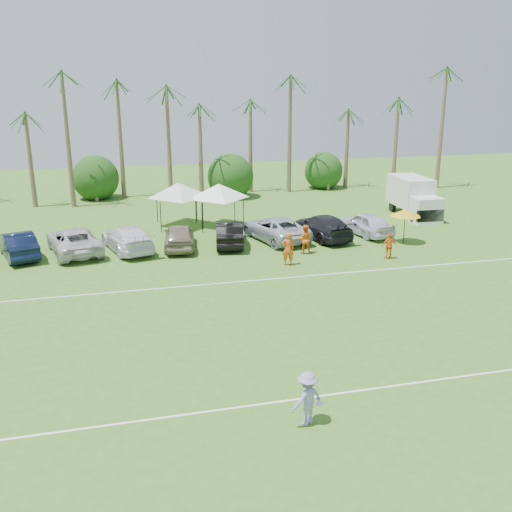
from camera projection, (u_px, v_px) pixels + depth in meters
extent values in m
plane|color=#3A671E|center=(287.00, 438.00, 17.13)|extent=(120.00, 120.00, 0.00)
cube|color=white|center=(269.00, 403.00, 18.98)|extent=(80.00, 0.10, 0.01)
cube|color=white|center=(209.00, 284.00, 30.10)|extent=(80.00, 0.10, 0.01)
cone|color=brown|center=(19.00, 147.00, 48.05)|extent=(0.44, 0.44, 10.00)
cone|color=brown|center=(68.00, 140.00, 48.85)|extent=(0.44, 0.44, 11.00)
cone|color=brown|center=(117.00, 156.00, 50.23)|extent=(0.44, 0.44, 8.00)
cone|color=brown|center=(162.00, 149.00, 51.02)|extent=(0.44, 0.44, 9.00)
cone|color=brown|center=(206.00, 142.00, 51.82)|extent=(0.44, 0.44, 10.00)
cone|color=brown|center=(249.00, 135.00, 52.61)|extent=(0.44, 0.44, 11.00)
cone|color=brown|center=(300.00, 150.00, 54.23)|extent=(0.44, 0.44, 8.00)
cone|color=brown|center=(349.00, 144.00, 55.26)|extent=(0.44, 0.44, 9.00)
cone|color=brown|center=(396.00, 137.00, 56.28)|extent=(0.44, 0.44, 10.00)
cone|color=brown|center=(433.00, 131.00, 57.08)|extent=(0.44, 0.44, 11.00)
cylinder|color=brown|center=(97.00, 192.00, 51.65)|extent=(0.30, 0.30, 1.40)
sphere|color=#153D11|center=(96.00, 180.00, 51.33)|extent=(4.00, 4.00, 4.00)
cylinder|color=brown|center=(226.00, 186.00, 54.47)|extent=(0.30, 0.30, 1.40)
sphere|color=#153D11|center=(226.00, 175.00, 54.15)|extent=(4.00, 4.00, 4.00)
cylinder|color=brown|center=(325.00, 182.00, 56.83)|extent=(0.30, 0.30, 1.40)
sphere|color=#153D11|center=(325.00, 171.00, 56.50)|extent=(4.00, 4.00, 4.00)
imported|color=#DD5618|center=(288.00, 249.00, 33.02)|extent=(0.77, 0.56, 1.97)
imported|color=orange|center=(305.00, 239.00, 35.28)|extent=(1.05, 0.92, 1.83)
imported|color=orange|center=(389.00, 246.00, 34.26)|extent=(0.99, 0.55, 1.59)
cube|color=white|center=(410.00, 191.00, 45.57)|extent=(2.52, 4.33, 2.29)
cube|color=white|center=(426.00, 210.00, 43.09)|extent=(2.19, 1.76, 1.92)
cube|color=black|center=(430.00, 216.00, 42.53)|extent=(2.12, 0.39, 0.91)
cube|color=#E5590C|center=(423.00, 196.00, 45.90)|extent=(0.10, 1.46, 0.82)
cylinder|color=black|center=(413.00, 217.00, 43.26)|extent=(0.32, 0.84, 0.82)
cylinder|color=black|center=(436.00, 216.00, 43.59)|extent=(0.32, 0.84, 0.82)
cylinder|color=black|center=(392.00, 207.00, 46.86)|extent=(0.32, 0.84, 0.82)
cylinder|color=black|center=(413.00, 206.00, 47.20)|extent=(0.32, 0.84, 0.82)
cylinder|color=black|center=(161.00, 217.00, 40.38)|extent=(0.06, 0.06, 2.14)
cylinder|color=black|center=(203.00, 215.00, 41.08)|extent=(0.06, 0.06, 2.14)
cylinder|color=black|center=(157.00, 208.00, 43.16)|extent=(0.06, 0.06, 2.14)
cylinder|color=black|center=(197.00, 206.00, 43.87)|extent=(0.06, 0.06, 2.14)
pyramid|color=silver|center=(178.00, 183.00, 41.50)|extent=(4.62, 4.62, 1.07)
cylinder|color=black|center=(202.00, 218.00, 40.08)|extent=(0.06, 0.06, 2.13)
cylinder|color=black|center=(244.00, 216.00, 40.79)|extent=(0.06, 0.06, 2.13)
cylinder|color=black|center=(196.00, 209.00, 42.86)|extent=(0.06, 0.06, 2.13)
cylinder|color=black|center=(235.00, 207.00, 43.56)|extent=(0.06, 0.06, 2.13)
pyramid|color=white|center=(219.00, 184.00, 41.20)|extent=(4.60, 4.60, 1.06)
cylinder|color=black|center=(404.00, 228.00, 37.59)|extent=(0.05, 0.05, 2.04)
cone|color=gold|center=(405.00, 213.00, 37.29)|extent=(2.04, 2.04, 0.46)
imported|color=#878AC0|center=(307.00, 398.00, 17.60)|extent=(1.31, 1.04, 1.77)
cylinder|color=white|center=(320.00, 404.00, 17.66)|extent=(0.27, 0.27, 0.03)
imported|color=black|center=(18.00, 245.00, 34.53)|extent=(3.10, 5.18, 1.61)
imported|color=silver|center=(74.00, 241.00, 35.36)|extent=(3.91, 6.25, 1.61)
imported|color=white|center=(127.00, 238.00, 35.93)|extent=(3.58, 5.94, 1.61)
imported|color=gray|center=(179.00, 236.00, 36.43)|extent=(2.49, 4.93, 1.61)
imported|color=black|center=(229.00, 233.00, 37.16)|extent=(2.54, 5.11, 1.61)
imported|color=#B4BCC6|center=(275.00, 228.00, 38.33)|extent=(4.04, 6.28, 1.61)
imported|color=black|center=(322.00, 227.00, 38.80)|extent=(3.08, 5.83, 1.61)
imported|color=silver|center=(366.00, 224.00, 39.63)|extent=(2.79, 5.01, 1.61)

